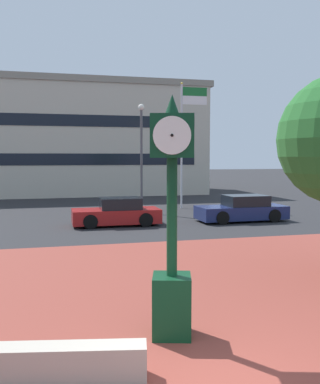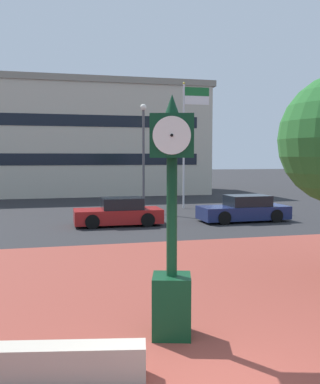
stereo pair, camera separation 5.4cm
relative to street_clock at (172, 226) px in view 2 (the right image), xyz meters
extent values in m
cube|color=brown|center=(0.10, 1.11, -1.96)|extent=(44.00, 14.73, 0.01)
cube|color=#ADA393|center=(-2.32, -1.03, -1.71)|extent=(3.22, 1.01, 0.50)
cube|color=#0C381E|center=(0.00, 0.00, -1.42)|extent=(0.83, 0.83, 1.09)
cylinder|color=#0C381E|center=(0.00, 0.00, 0.16)|extent=(0.19, 0.19, 2.06)
cube|color=#0C381E|center=(0.00, 0.00, 1.55)|extent=(0.90, 0.90, 0.73)
cylinder|color=white|center=(0.10, 0.36, 1.55)|extent=(0.61, 0.20, 0.63)
sphere|color=black|center=(0.11, 0.38, 1.55)|extent=(0.05, 0.05, 0.05)
cylinder|color=white|center=(-0.10, -0.36, 1.55)|extent=(0.61, 0.20, 0.63)
sphere|color=black|center=(-0.11, -0.38, 1.55)|extent=(0.05, 0.05, 0.05)
cone|color=#0C381E|center=(0.00, 0.00, 2.09)|extent=(0.25, 0.25, 0.35)
cube|color=navy|center=(7.15, 12.64, -1.52)|extent=(4.42, 1.81, 0.64)
cube|color=black|center=(7.37, 12.65, -0.96)|extent=(2.05, 1.52, 0.56)
cylinder|color=black|center=(5.81, 11.82, -1.64)|extent=(0.64, 0.23, 0.64)
cylinder|color=black|center=(5.77, 13.41, -1.64)|extent=(0.64, 0.23, 0.64)
cylinder|color=black|center=(8.52, 11.87, -1.64)|extent=(0.64, 0.23, 0.64)
cylinder|color=black|center=(8.49, 13.47, -1.64)|extent=(0.64, 0.23, 0.64)
cube|color=maroon|center=(0.96, 12.85, -1.52)|extent=(4.03, 1.75, 0.64)
cube|color=black|center=(1.16, 12.85, -0.96)|extent=(1.86, 1.49, 0.56)
cylinder|color=black|center=(-0.29, 12.08, -1.64)|extent=(0.64, 0.23, 0.64)
cylinder|color=black|center=(-0.27, 13.66, -1.64)|extent=(0.64, 0.23, 0.64)
cylinder|color=black|center=(2.19, 12.05, -1.64)|extent=(0.64, 0.23, 0.64)
cylinder|color=black|center=(2.21, 13.63, -1.64)|extent=(0.64, 0.23, 0.64)
cylinder|color=silver|center=(5.93, 18.73, 1.81)|extent=(0.12, 0.12, 7.55)
sphere|color=gold|center=(5.93, 18.73, 5.65)|extent=(0.14, 0.14, 0.14)
cube|color=#19662D|center=(6.76, 18.73, 5.18)|extent=(1.55, 0.02, 0.52)
cube|color=white|center=(6.76, 18.73, 4.66)|extent=(1.55, 0.02, 0.52)
cube|color=beige|center=(-2.62, 32.78, 2.50)|extent=(27.28, 10.89, 8.92)
cube|color=gray|center=(-2.62, 32.78, 7.21)|extent=(27.83, 11.11, 0.50)
cube|color=black|center=(-2.62, 27.31, 1.01)|extent=(24.55, 0.04, 0.90)
cube|color=black|center=(-2.62, 27.31, 3.98)|extent=(24.55, 0.04, 0.90)
cylinder|color=#4C4C51|center=(3.10, 17.25, 0.93)|extent=(0.14, 0.14, 5.79)
sphere|color=white|center=(3.10, 17.25, 3.98)|extent=(0.36, 0.36, 0.36)
camera|label=1|loc=(-2.08, -7.33, 1.20)|focal=41.40mm
camera|label=2|loc=(-2.03, -7.35, 1.20)|focal=41.40mm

